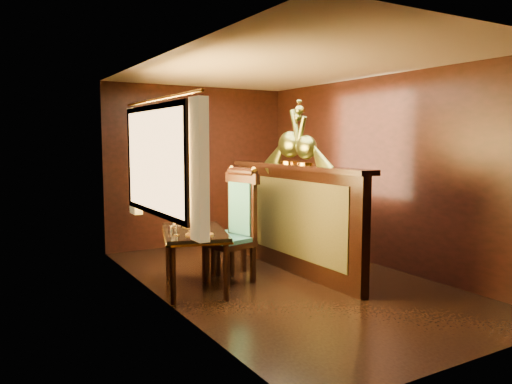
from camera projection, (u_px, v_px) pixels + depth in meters
ground at (286, 281)px, 5.92m from camera, size 5.00×5.00×0.00m
room_shell at (280, 147)px, 5.72m from camera, size 3.04×5.04×2.52m
partition at (294, 216)px, 6.26m from camera, size 0.26×2.70×1.36m
dining_table at (194, 236)px, 5.55m from camera, size 0.99×1.28×0.86m
chair_left at (237, 221)px, 5.88m from camera, size 0.58×0.60×1.36m
chair_right at (233, 220)px, 6.42m from camera, size 0.46×0.49×1.22m
peacock_left at (306, 137)px, 5.96m from camera, size 0.22×0.58×0.69m
peacock_right at (290, 133)px, 6.25m from camera, size 0.25×0.67×0.79m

